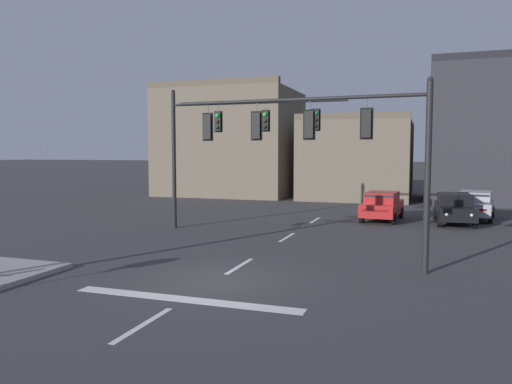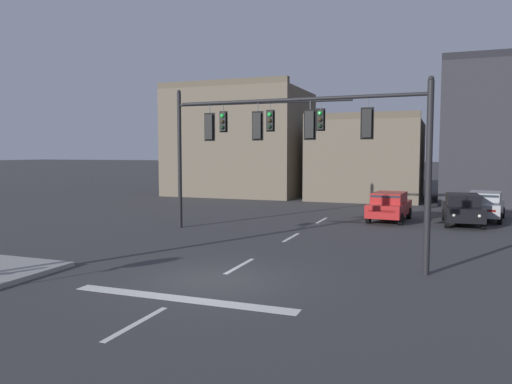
{
  "view_description": "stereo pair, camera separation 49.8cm",
  "coord_description": "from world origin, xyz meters",
  "views": [
    {
      "loc": [
        5.85,
        -13.3,
        3.81
      ],
      "look_at": [
        0.57,
        2.03,
        2.52
      ],
      "focal_mm": 34.7,
      "sensor_mm": 36.0,
      "label": 1
    },
    {
      "loc": [
        6.32,
        -13.13,
        3.81
      ],
      "look_at": [
        0.57,
        2.03,
        2.52
      ],
      "focal_mm": 34.7,
      "sensor_mm": 36.0,
      "label": 2
    }
  ],
  "objects": [
    {
      "name": "signal_mast_far_side",
      "position": [
        -3.32,
        8.95,
        4.74
      ],
      "size": [
        8.7,
        0.54,
        6.93
      ],
      "color": "black",
      "rests_on": "ground"
    },
    {
      "name": "ground_plane",
      "position": [
        0.0,
        0.0,
        0.0
      ],
      "size": [
        400.0,
        400.0,
        0.0
      ],
      "primitive_type": "plane",
      "color": "#353538"
    },
    {
      "name": "building_row",
      "position": [
        7.66,
        29.14,
        4.81
      ],
      "size": [
        44.35,
        11.84,
        11.41
      ],
      "color": "#665B4C",
      "rests_on": "ground"
    },
    {
      "name": "car_lot_nearside",
      "position": [
        7.35,
        15.07,
        0.86
      ],
      "size": [
        2.09,
        4.53,
        1.61
      ],
      "color": "black",
      "rests_on": "ground"
    },
    {
      "name": "signal_mast_near_side",
      "position": [
        2.71,
        3.12,
        4.36
      ],
      "size": [
        8.85,
        0.62,
        6.14
      ],
      "color": "black",
      "rests_on": "ground"
    },
    {
      "name": "car_lot_farside",
      "position": [
        3.57,
        15.1,
        0.86
      ],
      "size": [
        2.2,
        4.56,
        1.61
      ],
      "color": "#A81E1E",
      "rests_on": "ground"
    },
    {
      "name": "lane_centreline",
      "position": [
        0.0,
        2.0,
        0.0
      ],
      "size": [
        0.16,
        26.4,
        0.01
      ],
      "color": "silver",
      "rests_on": "ground"
    },
    {
      "name": "stop_bar_paint",
      "position": [
        0.0,
        -2.0,
        0.0
      ],
      "size": [
        6.4,
        0.5,
        0.01
      ],
      "primitive_type": "cube",
      "color": "silver",
      "rests_on": "ground"
    },
    {
      "name": "car_lot_middle",
      "position": [
        8.57,
        17.32,
        0.86
      ],
      "size": [
        2.41,
        4.63,
        1.61
      ],
      "color": "#9EA0A5",
      "rests_on": "ground"
    }
  ]
}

